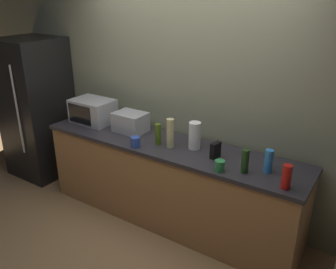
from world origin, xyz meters
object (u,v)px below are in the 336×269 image
object	(u,v)px
refrigerator	(37,109)
cordless_phone	(215,150)
bottle_spray_cleaner	(269,161)
bottle_olive_oil	(158,134)
paper_towel_roll	(195,136)
microwave	(93,111)
toaster_oven	(130,122)
mug_blue	(135,142)
bottle_hot_sauce	(287,177)
bottle_vinegar	(170,133)
mug_green	(220,166)
bottle_wine	(245,161)

from	to	relation	value
refrigerator	cordless_phone	size ratio (longest dim) A/B	12.00
bottle_spray_cleaner	bottle_olive_oil	bearing A→B (deg)	-178.49
paper_towel_roll	microwave	bearing A→B (deg)	-179.91
toaster_oven	mug_blue	world-z (taller)	toaster_oven
toaster_oven	cordless_phone	world-z (taller)	toaster_oven
bottle_hot_sauce	cordless_phone	bearing A→B (deg)	165.20
paper_towel_roll	bottle_vinegar	distance (m)	0.24
toaster_oven	bottle_spray_cleaner	size ratio (longest dim) A/B	1.66
bottle_olive_oil	bottle_spray_cleaner	bearing A→B (deg)	1.51
refrigerator	toaster_oven	distance (m)	1.53
microwave	bottle_hot_sauce	bearing A→B (deg)	-6.40
refrigerator	bottle_vinegar	size ratio (longest dim) A/B	6.11
microwave	toaster_oven	bearing A→B (deg)	1.28
cordless_phone	bottle_hot_sauce	bearing A→B (deg)	-4.27
microwave	bottle_spray_cleaner	bearing A→B (deg)	-2.13
refrigerator	bottle_olive_oil	distance (m)	1.97
bottle_spray_cleaner	mug_green	distance (m)	0.41
microwave	mug_blue	size ratio (longest dim) A/B	4.82
bottle_hot_sauce	bottle_spray_cleaner	bearing A→B (deg)	138.30
toaster_oven	bottle_vinegar	size ratio (longest dim) A/B	1.15
mug_blue	refrigerator	bearing A→B (deg)	172.71
paper_towel_roll	bottle_hot_sauce	distance (m)	1.00
bottle_wine	bottle_vinegar	bearing A→B (deg)	173.76
refrigerator	bottle_spray_cleaner	bearing A→B (deg)	-0.57
paper_towel_roll	bottle_hot_sauce	xyz separation A→B (m)	(0.96, -0.26, -0.03)
refrigerator	bottle_vinegar	xyz separation A→B (m)	(2.11, -0.06, 0.15)
bottle_spray_cleaner	paper_towel_roll	bearing A→B (deg)	173.94
refrigerator	bottle_olive_oil	world-z (taller)	refrigerator
refrigerator	bottle_wine	distance (m)	2.93
bottle_wine	mug_green	distance (m)	0.22
bottle_wine	bottle_vinegar	xyz separation A→B (m)	(-0.81, 0.09, 0.04)
mug_blue	mug_green	distance (m)	0.92
mug_blue	mug_green	xyz separation A→B (m)	(0.92, 0.00, -0.00)
refrigerator	bottle_wine	size ratio (longest dim) A/B	8.57
cordless_phone	bottle_wine	xyz separation A→B (m)	(0.33, -0.12, 0.03)
cordless_phone	bottle_spray_cleaner	xyz separation A→B (m)	(0.50, -0.00, 0.03)
toaster_oven	bottle_spray_cleaner	xyz separation A→B (m)	(1.57, -0.09, -0.00)
microwave	paper_towel_roll	size ratio (longest dim) A/B	1.78
microwave	mug_blue	world-z (taller)	microwave
paper_towel_roll	mug_blue	bearing A→B (deg)	-150.91
refrigerator	bottle_vinegar	distance (m)	2.12
refrigerator	bottle_spray_cleaner	xyz separation A→B (m)	(3.09, -0.03, 0.10)
paper_towel_roll	bottle_olive_oil	xyz separation A→B (m)	(-0.36, -0.11, -0.03)
cordless_phone	bottle_olive_oil	xyz separation A→B (m)	(-0.62, -0.03, 0.03)
paper_towel_roll	mug_blue	distance (m)	0.59
bottle_olive_oil	bottle_hot_sauce	distance (m)	1.33
bottle_spray_cleaner	microwave	bearing A→B (deg)	177.87
toaster_oven	bottle_wine	xyz separation A→B (m)	(1.40, -0.21, 0.00)
paper_towel_roll	bottle_hot_sauce	world-z (taller)	paper_towel_roll
bottle_wine	mug_blue	bearing A→B (deg)	-175.48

